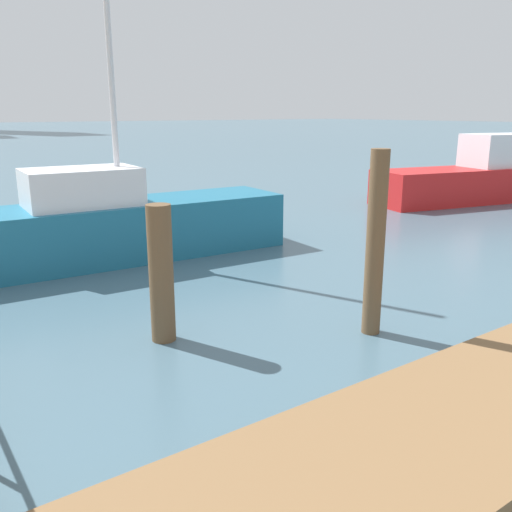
{
  "coord_description": "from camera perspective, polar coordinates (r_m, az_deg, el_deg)",
  "views": [
    {
      "loc": [
        -3.3,
        3.58,
        3.04
      ],
      "look_at": [
        1.19,
        9.97,
        0.97
      ],
      "focal_mm": 38.36,
      "sensor_mm": 36.0,
      "label": 1
    }
  ],
  "objects": [
    {
      "name": "moored_boat_2",
      "position": [
        20.58,
        22.22,
        7.65
      ],
      "size": [
        7.46,
        3.4,
        2.28
      ],
      "color": "red",
      "rests_on": "ground_plane"
    },
    {
      "name": "ground_plane",
      "position": [
        17.03,
        -23.38,
        3.37
      ],
      "size": [
        300.0,
        300.0,
        0.0
      ],
      "primitive_type": "plane",
      "color": "#476675"
    },
    {
      "name": "moored_boat_3",
      "position": [
        11.86,
        -14.39,
        3.26
      ],
      "size": [
        7.21,
        2.17,
        7.57
      ],
      "color": "#1E6B8C",
      "rests_on": "ground_plane"
    },
    {
      "name": "dock_piling_5",
      "position": [
        7.62,
        12.34,
        1.2
      ],
      "size": [
        0.26,
        0.26,
        2.57
      ],
      "primitive_type": "cylinder",
      "color": "brown",
      "rests_on": "ground_plane"
    },
    {
      "name": "dock_piling_3",
      "position": [
        7.39,
        -9.86,
        -1.87
      ],
      "size": [
        0.33,
        0.33,
        1.88
      ],
      "primitive_type": "cylinder",
      "color": "brown",
      "rests_on": "ground_plane"
    }
  ]
}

